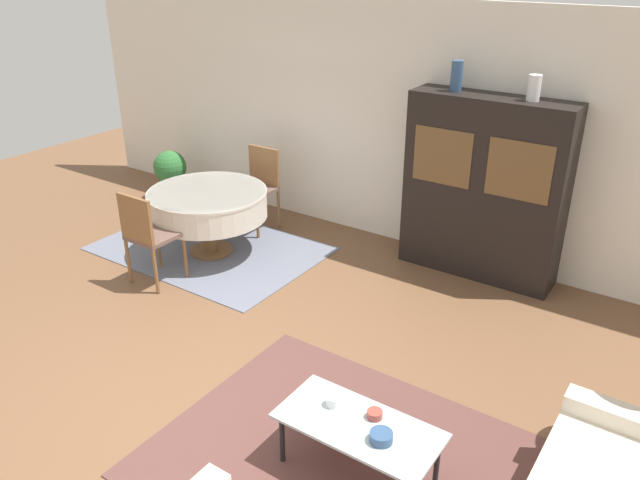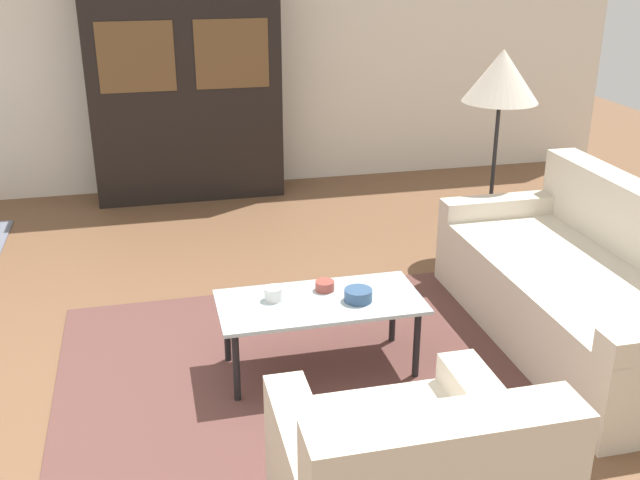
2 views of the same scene
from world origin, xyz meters
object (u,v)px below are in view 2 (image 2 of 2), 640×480
at_px(display_cabinet, 185,91).
at_px(cup, 273,294).
at_px(floor_lamp, 501,80).
at_px(coffee_table, 320,307).
at_px(bowl, 358,295).
at_px(bowl_small, 325,286).
at_px(couch, 590,291).

relative_size(display_cabinet, cup, 19.51).
relative_size(display_cabinet, floor_lamp, 1.27).
bearing_deg(coffee_table, floor_lamp, 39.21).
height_order(coffee_table, cup, cup).
height_order(cup, bowl, cup).
distance_m(cup, bowl_small, 0.29).
xyz_separation_m(coffee_table, display_cabinet, (-0.44, 3.15, 0.57)).
bearing_deg(bowl_small, display_cabinet, 99.19).
relative_size(coffee_table, display_cabinet, 0.56).
height_order(couch, coffee_table, couch).
height_order(couch, display_cabinet, display_cabinet).
bearing_deg(couch, coffee_table, 89.06).
bearing_deg(display_cabinet, bowl, -78.87).
bearing_deg(floor_lamp, bowl_small, -142.38).
relative_size(cup, bowl, 0.66).
height_order(couch, bowl, couch).
bearing_deg(couch, cup, 87.25).
bearing_deg(display_cabinet, cup, -86.19).
distance_m(display_cabinet, cup, 3.13).
bearing_deg(coffee_table, display_cabinet, 97.93).
bearing_deg(couch, bowl, 91.05).
height_order(couch, bowl_small, couch).
height_order(coffee_table, floor_lamp, floor_lamp).
xyz_separation_m(display_cabinet, floor_lamp, (2.00, -1.88, 0.33)).
relative_size(couch, cup, 20.50).
xyz_separation_m(coffee_table, bowl_small, (0.05, 0.11, 0.07)).
bearing_deg(floor_lamp, coffee_table, -140.79).
distance_m(display_cabinet, bowl, 3.30).
distance_m(couch, coffee_table, 1.56).
relative_size(couch, display_cabinet, 1.05).
height_order(floor_lamp, bowl_small, floor_lamp).
xyz_separation_m(couch, cup, (-1.80, 0.09, 0.15)).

